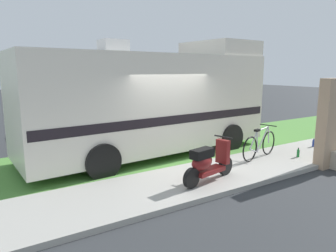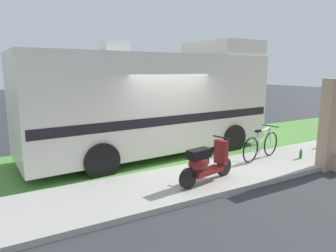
# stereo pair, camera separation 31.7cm
# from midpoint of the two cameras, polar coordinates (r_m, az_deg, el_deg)

# --- Properties ---
(ground_plane) EXTENTS (80.00, 80.00, 0.00)m
(ground_plane) POSITION_cam_midpoint_polar(r_m,az_deg,el_deg) (8.40, 2.52, -7.69)
(ground_plane) COLOR #2D3033
(sidewalk) EXTENTS (24.00, 2.00, 0.12)m
(sidewalk) POSITION_cam_midpoint_polar(r_m,az_deg,el_deg) (7.45, 7.56, -9.68)
(sidewalk) COLOR #9E9B93
(sidewalk) RESTS_ON ground
(grass_strip) EXTENTS (24.00, 3.40, 0.08)m
(grass_strip) POSITION_cam_midpoint_polar(r_m,az_deg,el_deg) (9.63, -2.30, -5.06)
(grass_strip) COLOR #4C8438
(grass_strip) RESTS_ON ground
(motorhome_rv) EXTENTS (7.71, 2.91, 3.55)m
(motorhome_rv) POSITION_cam_midpoint_polar(r_m,az_deg,el_deg) (9.32, -1.68, 4.77)
(motorhome_rv) COLOR silver
(motorhome_rv) RESTS_ON ground
(scooter) EXTENTS (1.64, 0.61, 0.97)m
(scooter) POSITION_cam_midpoint_polar(r_m,az_deg,el_deg) (6.91, 8.28, -6.78)
(scooter) COLOR black
(scooter) RESTS_ON ground
(bicycle) EXTENTS (1.73, 0.56, 0.91)m
(bicycle) POSITION_cam_midpoint_polar(r_m,az_deg,el_deg) (9.05, 17.95, -3.47)
(bicycle) COLOR black
(bicycle) RESTS_ON ground
(pickup_truck_near) EXTENTS (5.22, 2.16, 1.87)m
(pickup_truck_near) POSITION_cam_midpoint_polar(r_m,az_deg,el_deg) (13.62, -7.56, 3.50)
(pickup_truck_near) COLOR maroon
(pickup_truck_near) RESTS_ON ground
(bottle_green) EXTENTS (0.08, 0.08, 0.27)m
(bottle_green) POSITION_cam_midpoint_polar(r_m,az_deg,el_deg) (11.08, 26.95, -3.12)
(bottle_green) COLOR navy
(bottle_green) RESTS_ON ground
(bottle_spare) EXTENTS (0.08, 0.08, 0.27)m
(bottle_spare) POSITION_cam_midpoint_polar(r_m,az_deg,el_deg) (9.59, 24.41, -4.86)
(bottle_spare) COLOR #19722D
(bottle_spare) RESTS_ON ground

